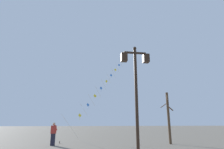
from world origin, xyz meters
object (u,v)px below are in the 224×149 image
(bare_tree, at_px, (169,116))
(kite_train, at_px, (103,86))
(kite_flyer, at_px, (53,133))
(twin_lantern_lamp_post, at_px, (136,80))

(bare_tree, bearing_deg, kite_train, 121.19)
(bare_tree, bearing_deg, kite_flyer, 177.76)
(twin_lantern_lamp_post, distance_m, bare_tree, 8.78)
(twin_lantern_lamp_post, relative_size, kite_train, 0.44)
(kite_flyer, distance_m, bare_tree, 9.51)
(kite_flyer, relative_size, bare_tree, 0.40)
(kite_train, distance_m, bare_tree, 10.10)
(twin_lantern_lamp_post, xyz_separation_m, kite_train, (0.11, 15.07, 2.73))
(kite_train, height_order, bare_tree, kite_train)
(bare_tree, bearing_deg, twin_lantern_lamp_post, -124.34)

